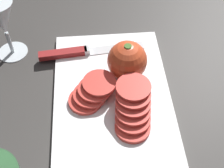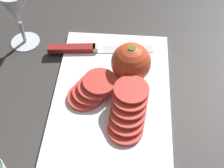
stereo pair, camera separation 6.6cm
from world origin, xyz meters
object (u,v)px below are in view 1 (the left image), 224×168
Objects in this scene: wine_glass at (2,21)px; tomato_slice_stack_near at (133,107)px; tomato_slice_stack_far at (92,92)px; knife at (74,52)px; whole_tomato at (127,61)px.

wine_glass is 1.08× the size of tomato_slice_stack_near.
tomato_slice_stack_far is at bearing -123.26° from tomato_slice_stack_near.
tomato_slice_stack_near reaches higher than knife.
knife is (-0.07, -0.12, -0.04)m from whole_tomato.
tomato_slice_stack_far is (-0.05, -0.08, -0.01)m from tomato_slice_stack_near.
whole_tomato is 0.11m from tomato_slice_stack_near.
tomato_slice_stack_near is at bearing -0.12° from whole_tomato.
tomato_slice_stack_near is (0.19, 0.12, 0.02)m from knife.
tomato_slice_stack_far is (0.13, 0.04, 0.01)m from knife.
knife is at bearing -121.49° from whole_tomato.
knife is (0.03, 0.15, -0.08)m from wine_glass.
knife is 2.48× the size of tomato_slice_stack_far.
whole_tomato is at bearing 126.63° from tomato_slice_stack_far.
whole_tomato is 0.10m from tomato_slice_stack_far.
whole_tomato is at bearing -37.09° from knife.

